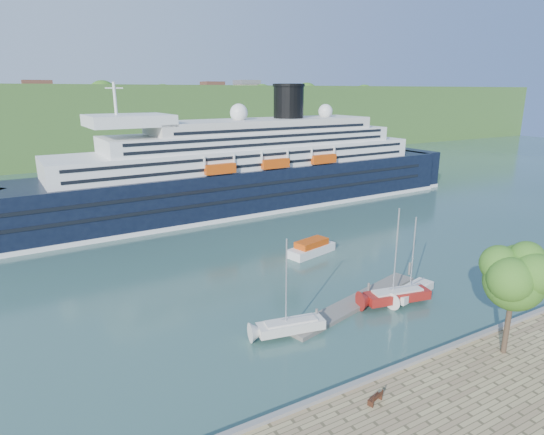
# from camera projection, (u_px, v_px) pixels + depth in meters

# --- Properties ---
(ground) EXTENTS (400.00, 400.00, 0.00)m
(ground) POSITION_uv_depth(u_px,v_px,m) (439.00, 361.00, 38.50)
(ground) COLOR #284840
(ground) RESTS_ON ground
(far_hillside) EXTENTS (400.00, 50.00, 24.00)m
(far_hillside) POSITION_uv_depth(u_px,v_px,m) (105.00, 121.00, 156.57)
(far_hillside) COLOR #3B5C24
(far_hillside) RESTS_ON ground
(quay_coping) EXTENTS (220.00, 0.50, 0.30)m
(quay_coping) POSITION_uv_depth(u_px,v_px,m) (442.00, 350.00, 38.02)
(quay_coping) COLOR slate
(quay_coping) RESTS_ON promenade
(cruise_ship) EXTENTS (105.31, 18.82, 23.55)m
(cruise_ship) POSITION_uv_depth(u_px,v_px,m) (239.00, 148.00, 85.56)
(cruise_ship) COLOR black
(cruise_ship) RESTS_ON ground
(park_bench) EXTENTS (1.49, 0.93, 0.89)m
(park_bench) POSITION_uv_depth(u_px,v_px,m) (375.00, 397.00, 31.73)
(park_bench) COLOR #422113
(park_bench) RESTS_ON promenade
(promenade_tree) EXTENTS (6.27, 6.27, 10.39)m
(promenade_tree) POSITION_uv_depth(u_px,v_px,m) (512.00, 295.00, 36.60)
(promenade_tree) COLOR #33671B
(promenade_tree) RESTS_ON promenade
(floating_pontoon) EXTENTS (19.78, 7.28, 0.44)m
(floating_pontoon) POSITION_uv_depth(u_px,v_px,m) (356.00, 302.00, 48.71)
(floating_pontoon) COLOR slate
(floating_pontoon) RESTS_ON ground
(sailboat_white_near) EXTENTS (7.30, 3.23, 9.12)m
(sailboat_white_near) POSITION_uv_depth(u_px,v_px,m) (291.00, 290.00, 41.39)
(sailboat_white_near) COLOR silver
(sailboat_white_near) RESTS_ON ground
(sailboat_red) EXTENTS (8.17, 3.77, 10.19)m
(sailboat_red) POSITION_uv_depth(u_px,v_px,m) (400.00, 260.00, 47.31)
(sailboat_red) COLOR maroon
(sailboat_red) RESTS_ON ground
(sailboat_white_far) EXTENTS (7.23, 3.52, 9.00)m
(sailboat_white_far) POSITION_uv_depth(u_px,v_px,m) (415.00, 260.00, 48.85)
(sailboat_white_far) COLOR silver
(sailboat_white_far) RESTS_ON ground
(tender_launch) EXTENTS (7.91, 4.28, 2.08)m
(tender_launch) POSITION_uv_depth(u_px,v_px,m) (311.00, 247.00, 63.46)
(tender_launch) COLOR #C4430B
(tender_launch) RESTS_ON ground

